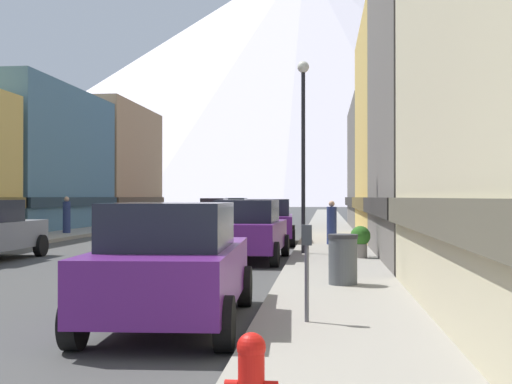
{
  "coord_description": "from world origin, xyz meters",
  "views": [
    {
      "loc": [
        5.99,
        -4.3,
        1.86
      ],
      "look_at": [
        0.79,
        44.8,
        2.24
      ],
      "focal_mm": 45.45,
      "sensor_mm": 36.0,
      "label": 1
    }
  ],
  "objects_px": {
    "car_driving_1": "(236,208)",
    "potted_plant_0": "(360,239)",
    "pedestrian_1": "(332,224)",
    "car_right_0": "(173,263)",
    "car_right_1": "(249,230)",
    "parking_meter_near": "(307,259)",
    "fire_hydrant_near": "(251,377)",
    "trash_bin_right": "(343,259)",
    "streetlamp_right": "(303,127)",
    "car_driving_0": "(214,211)",
    "car_right_2": "(269,221)",
    "pedestrian_0": "(67,216)"
  },
  "relations": [
    {
      "from": "car_right_2",
      "to": "trash_bin_right",
      "type": "distance_m",
      "value": 12.96
    },
    {
      "from": "trash_bin_right",
      "to": "pedestrian_1",
      "type": "bearing_deg",
      "value": 90.53
    },
    {
      "from": "car_right_0",
      "to": "parking_meter_near",
      "type": "distance_m",
      "value": 1.98
    },
    {
      "from": "car_driving_1",
      "to": "potted_plant_0",
      "type": "bearing_deg",
      "value": -76.93
    },
    {
      "from": "car_right_0",
      "to": "streetlamp_right",
      "type": "distance_m",
      "value": 11.06
    },
    {
      "from": "car_driving_0",
      "to": "parking_meter_near",
      "type": "height_order",
      "value": "car_driving_0"
    },
    {
      "from": "car_driving_1",
      "to": "pedestrian_0",
      "type": "distance_m",
      "value": 26.19
    },
    {
      "from": "trash_bin_right",
      "to": "pedestrian_1",
      "type": "distance_m",
      "value": 10.8
    },
    {
      "from": "trash_bin_right",
      "to": "car_driving_1",
      "type": "bearing_deg",
      "value": 100.54
    },
    {
      "from": "trash_bin_right",
      "to": "pedestrian_1",
      "type": "relative_size",
      "value": 0.62
    },
    {
      "from": "car_driving_1",
      "to": "pedestrian_1",
      "type": "xyz_separation_m",
      "value": [
        7.85,
        -31.92,
        -0.03
      ]
    },
    {
      "from": "car_right_1",
      "to": "parking_meter_near",
      "type": "height_order",
      "value": "car_right_1"
    },
    {
      "from": "car_driving_1",
      "to": "pedestrian_1",
      "type": "relative_size",
      "value": 2.79
    },
    {
      "from": "pedestrian_0",
      "to": "pedestrian_1",
      "type": "xyz_separation_m",
      "value": [
        12.5,
        -6.14,
        -0.08
      ]
    },
    {
      "from": "car_driving_1",
      "to": "pedestrian_0",
      "type": "height_order",
      "value": "pedestrian_0"
    },
    {
      "from": "fire_hydrant_near",
      "to": "parking_meter_near",
      "type": "distance_m",
      "value": 4.16
    },
    {
      "from": "streetlamp_right",
      "to": "car_driving_0",
      "type": "bearing_deg",
      "value": 105.93
    },
    {
      "from": "car_right_0",
      "to": "pedestrian_1",
      "type": "relative_size",
      "value": 2.85
    },
    {
      "from": "car_right_1",
      "to": "parking_meter_near",
      "type": "relative_size",
      "value": 3.34
    },
    {
      "from": "car_driving_0",
      "to": "pedestrian_1",
      "type": "bearing_deg",
      "value": -69.03
    },
    {
      "from": "parking_meter_near",
      "to": "potted_plant_0",
      "type": "xyz_separation_m",
      "value": [
        1.25,
        9.56,
        -0.35
      ]
    },
    {
      "from": "car_driving_0",
      "to": "pedestrian_1",
      "type": "height_order",
      "value": "car_driving_0"
    },
    {
      "from": "pedestrian_1",
      "to": "parking_meter_near",
      "type": "bearing_deg",
      "value": -91.95
    },
    {
      "from": "car_right_1",
      "to": "trash_bin_right",
      "type": "bearing_deg",
      "value": -66.57
    },
    {
      "from": "car_right_1",
      "to": "pedestrian_1",
      "type": "xyz_separation_m",
      "value": [
        2.45,
        4.91,
        -0.03
      ]
    },
    {
      "from": "car_right_0",
      "to": "car_right_1",
      "type": "xyz_separation_m",
      "value": [
        -0.0,
        9.46,
        0.0
      ]
    },
    {
      "from": "parking_meter_near",
      "to": "car_right_1",
      "type": "bearing_deg",
      "value": 101.29
    },
    {
      "from": "car_right_0",
      "to": "trash_bin_right",
      "type": "xyz_separation_m",
      "value": [
        2.55,
        3.58,
        -0.26
      ]
    },
    {
      "from": "car_driving_0",
      "to": "pedestrian_1",
      "type": "distance_m",
      "value": 21.93
    },
    {
      "from": "trash_bin_right",
      "to": "pedestrian_1",
      "type": "height_order",
      "value": "pedestrian_1"
    },
    {
      "from": "car_right_0",
      "to": "car_right_2",
      "type": "bearing_deg",
      "value": 90.0
    },
    {
      "from": "car_driving_0",
      "to": "potted_plant_0",
      "type": "xyz_separation_m",
      "value": [
        8.6,
        -25.6,
        -0.23
      ]
    },
    {
      "from": "potted_plant_0",
      "to": "pedestrian_1",
      "type": "xyz_separation_m",
      "value": [
        -0.75,
        5.13,
        0.21
      ]
    },
    {
      "from": "car_right_0",
      "to": "car_driving_0",
      "type": "distance_m",
      "value": 35.27
    },
    {
      "from": "trash_bin_right",
      "to": "pedestrian_0",
      "type": "relative_size",
      "value": 0.56
    },
    {
      "from": "car_driving_1",
      "to": "fire_hydrant_near",
      "type": "bearing_deg",
      "value": -82.09
    },
    {
      "from": "trash_bin_right",
      "to": "car_driving_0",
      "type": "bearing_deg",
      "value": 104.26
    },
    {
      "from": "parking_meter_near",
      "to": "fire_hydrant_near",
      "type": "bearing_deg",
      "value": -94.17
    },
    {
      "from": "car_right_2",
      "to": "potted_plant_0",
      "type": "bearing_deg",
      "value": -65.55
    },
    {
      "from": "car_driving_1",
      "to": "potted_plant_0",
      "type": "xyz_separation_m",
      "value": [
        8.6,
        -37.04,
        -0.23
      ]
    },
    {
      "from": "parking_meter_near",
      "to": "streetlamp_right",
      "type": "distance_m",
      "value": 11.23
    },
    {
      "from": "car_right_1",
      "to": "car_driving_1",
      "type": "height_order",
      "value": "same"
    },
    {
      "from": "fire_hydrant_near",
      "to": "trash_bin_right",
      "type": "relative_size",
      "value": 0.72
    },
    {
      "from": "car_right_2",
      "to": "fire_hydrant_near",
      "type": "bearing_deg",
      "value": -85.45
    },
    {
      "from": "pedestrian_0",
      "to": "car_driving_0",
      "type": "bearing_deg",
      "value": 72.03
    },
    {
      "from": "trash_bin_right",
      "to": "potted_plant_0",
      "type": "xyz_separation_m",
      "value": [
        0.65,
        5.67,
        0.02
      ]
    },
    {
      "from": "car_driving_1",
      "to": "parking_meter_near",
      "type": "height_order",
      "value": "car_driving_1"
    },
    {
      "from": "pedestrian_0",
      "to": "car_right_1",
      "type": "bearing_deg",
      "value": -47.72
    },
    {
      "from": "car_right_0",
      "to": "car_right_2",
      "type": "height_order",
      "value": "same"
    },
    {
      "from": "car_right_2",
      "to": "car_driving_1",
      "type": "relative_size",
      "value": 1.02
    }
  ]
}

